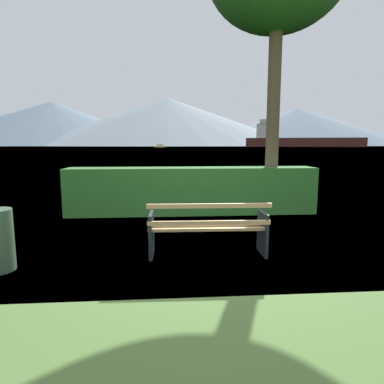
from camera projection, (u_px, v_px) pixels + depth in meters
The scene contains 7 objects.
ground_plane at pixel (207, 254), 5.15m from camera, with size 1400.00×1400.00×0.00m, color #4C6B33.
water_surface at pixel (168, 146), 309.62m from camera, with size 620.00×620.00×0.00m, color #7A99A8.
park_bench at pixel (208, 229), 5.03m from camera, with size 1.84×0.62×0.87m.
hedge_row at pixel (192, 190), 8.18m from camera, with size 6.13×0.79×1.15m, color #2D6B28.
cargo_ship_large at pixel (294, 139), 266.65m from camera, with size 91.83×38.80×22.27m.
fishing_boat_near at pixel (160, 146), 204.31m from camera, with size 7.10×9.33×2.04m.
distant_hills at pixel (160, 124), 540.68m from camera, with size 788.96×441.32×76.17m.
Camera 1 is at (-0.62, -4.93, 1.71)m, focal length 30.59 mm.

